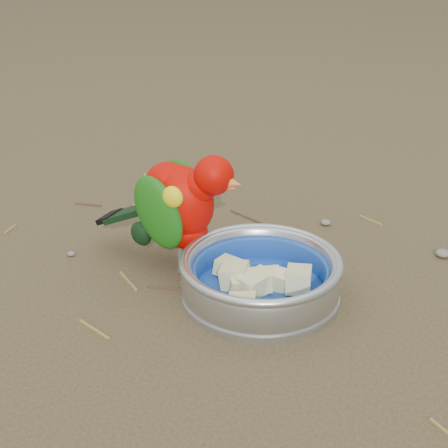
% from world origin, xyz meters
% --- Properties ---
extents(ground, '(60.00, 60.00, 0.00)m').
position_xyz_m(ground, '(0.00, 0.00, 0.00)').
color(ground, '#493B26').
extents(food_bowl, '(0.21, 0.21, 0.02)m').
position_xyz_m(food_bowl, '(0.03, 0.07, 0.01)').
color(food_bowl, '#B2B2BA').
rests_on(food_bowl, ground).
extents(bowl_wall, '(0.21, 0.21, 0.04)m').
position_xyz_m(bowl_wall, '(0.03, 0.07, 0.04)').
color(bowl_wall, '#B2B2BA').
rests_on(bowl_wall, food_bowl).
extents(fruit_wedges, '(0.13, 0.13, 0.03)m').
position_xyz_m(fruit_wedges, '(0.03, 0.07, 0.03)').
color(fruit_wedges, beige).
rests_on(fruit_wedges, food_bowl).
extents(lory_parrot, '(0.23, 0.14, 0.17)m').
position_xyz_m(lory_parrot, '(-0.10, 0.12, 0.09)').
color(lory_parrot, '#BF0600').
rests_on(lory_parrot, ground).
extents(ground_debris, '(0.90, 0.80, 0.01)m').
position_xyz_m(ground_debris, '(0.03, 0.00, 0.00)').
color(ground_debris, olive).
rests_on(ground_debris, ground).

